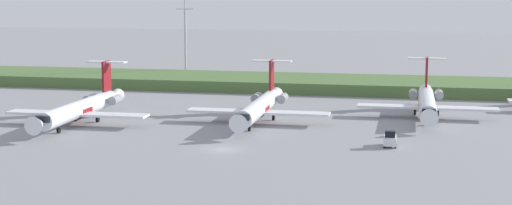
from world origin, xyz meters
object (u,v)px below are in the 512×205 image
Objects in this scene: regional_jet_fourth at (427,102)px; regional_jet_third at (260,106)px; antenna_mast at (185,35)px; regional_jet_second at (81,108)px; baggage_tug at (390,139)px.

regional_jet_third is at bearing -159.00° from regional_jet_fourth.
antenna_mast is at bearing 118.50° from regional_jet_third.
regional_jet_second is at bearing -161.96° from regional_jet_fourth.
regional_jet_third reaches higher than baggage_tug.
regional_jet_third and regional_jet_fourth have the same top height.
regional_jet_third is 1.00× the size of regional_jet_fourth.
regional_jet_fourth is at bearing -37.36° from antenna_mast.
regional_jet_fourth is 9.69× the size of baggage_tug.
regional_jet_fourth is 1.23× the size of antenna_mast.
antenna_mast is at bearing 142.64° from regional_jet_fourth.
regional_jet_fourth is at bearing 78.07° from baggage_tug.
regional_jet_third is 9.69× the size of baggage_tug.
antenna_mast reaches higher than regional_jet_fourth.
regional_jet_second and regional_jet_third have the same top height.
regional_jet_second is 9.69× the size of baggage_tug.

